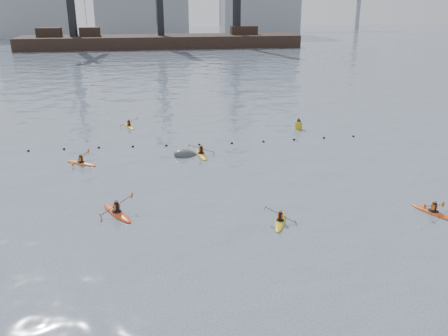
{
  "coord_description": "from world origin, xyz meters",
  "views": [
    {
      "loc": [
        -2.99,
        -18.91,
        12.8
      ],
      "look_at": [
        1.14,
        8.26,
        2.8
      ],
      "focal_mm": 38.0,
      "sensor_mm": 36.0,
      "label": 1
    }
  ],
  "objects_px": {
    "kayaker_1": "(280,221)",
    "kayaker_0": "(117,212)",
    "kayaker_3": "(201,154)",
    "kayaker_4": "(433,212)",
    "kayaker_2": "(81,163)",
    "kayaker_5": "(129,126)",
    "nav_buoy": "(298,125)",
    "mooring_buoy": "(186,155)"
  },
  "relations": [
    {
      "from": "kayaker_2",
      "to": "kayaker_3",
      "type": "xyz_separation_m",
      "value": [
        9.85,
        0.8,
        0.01
      ]
    },
    {
      "from": "kayaker_4",
      "to": "kayaker_5",
      "type": "bearing_deg",
      "value": -76.53
    },
    {
      "from": "kayaker_1",
      "to": "nav_buoy",
      "type": "relative_size",
      "value": 2.19
    },
    {
      "from": "kayaker_0",
      "to": "mooring_buoy",
      "type": "distance_m",
      "value": 12.02
    },
    {
      "from": "kayaker_2",
      "to": "nav_buoy",
      "type": "distance_m",
      "value": 21.98
    },
    {
      "from": "kayaker_1",
      "to": "mooring_buoy",
      "type": "bearing_deg",
      "value": 129.4
    },
    {
      "from": "kayaker_5",
      "to": "nav_buoy",
      "type": "bearing_deg",
      "value": -30.87
    },
    {
      "from": "kayaker_0",
      "to": "mooring_buoy",
      "type": "height_order",
      "value": "kayaker_0"
    },
    {
      "from": "kayaker_0",
      "to": "kayaker_4",
      "type": "height_order",
      "value": "kayaker_0"
    },
    {
      "from": "kayaker_5",
      "to": "nav_buoy",
      "type": "distance_m",
      "value": 17.51
    },
    {
      "from": "kayaker_4",
      "to": "nav_buoy",
      "type": "height_order",
      "value": "nav_buoy"
    },
    {
      "from": "kayaker_0",
      "to": "kayaker_5",
      "type": "bearing_deg",
      "value": 60.18
    },
    {
      "from": "mooring_buoy",
      "to": "nav_buoy",
      "type": "bearing_deg",
      "value": 29.62
    },
    {
      "from": "kayaker_1",
      "to": "kayaker_2",
      "type": "xyz_separation_m",
      "value": [
        -13.19,
        12.67,
        0.0
      ]
    },
    {
      "from": "kayaker_1",
      "to": "kayaker_4",
      "type": "distance_m",
      "value": 9.81
    },
    {
      "from": "kayaker_2",
      "to": "kayaker_5",
      "type": "relative_size",
      "value": 0.97
    },
    {
      "from": "kayaker_3",
      "to": "kayaker_4",
      "type": "xyz_separation_m",
      "value": [
        13.14,
        -13.7,
        -0.01
      ]
    },
    {
      "from": "kayaker_1",
      "to": "nav_buoy",
      "type": "xyz_separation_m",
      "value": [
        7.39,
        20.4,
        0.32
      ]
    },
    {
      "from": "kayaker_3",
      "to": "kayaker_0",
      "type": "bearing_deg",
      "value": -126.68
    },
    {
      "from": "kayaker_4",
      "to": "kayaker_1",
      "type": "bearing_deg",
      "value": -26.97
    },
    {
      "from": "kayaker_0",
      "to": "kayaker_3",
      "type": "relative_size",
      "value": 0.99
    },
    {
      "from": "kayaker_3",
      "to": "mooring_buoy",
      "type": "height_order",
      "value": "kayaker_3"
    },
    {
      "from": "kayaker_3",
      "to": "nav_buoy",
      "type": "bearing_deg",
      "value": 26.9
    },
    {
      "from": "nav_buoy",
      "to": "kayaker_0",
      "type": "bearing_deg",
      "value": -134.05
    },
    {
      "from": "kayaker_0",
      "to": "kayaker_5",
      "type": "height_order",
      "value": "kayaker_0"
    },
    {
      "from": "kayaker_2",
      "to": "kayaker_4",
      "type": "distance_m",
      "value": 26.36
    },
    {
      "from": "kayaker_1",
      "to": "kayaker_2",
      "type": "bearing_deg",
      "value": 156.57
    },
    {
      "from": "kayaker_0",
      "to": "kayaker_2",
      "type": "height_order",
      "value": "kayaker_0"
    },
    {
      "from": "kayaker_4",
      "to": "nav_buoy",
      "type": "xyz_separation_m",
      "value": [
        -2.41,
        20.63,
        0.31
      ]
    },
    {
      "from": "kayaker_4",
      "to": "kayaker_3",
      "type": "bearing_deg",
      "value": -71.81
    },
    {
      "from": "kayaker_2",
      "to": "kayaker_3",
      "type": "relative_size",
      "value": 0.85
    },
    {
      "from": "mooring_buoy",
      "to": "kayaker_5",
      "type": "bearing_deg",
      "value": 116.37
    },
    {
      "from": "kayaker_2",
      "to": "kayaker_4",
      "type": "relative_size",
      "value": 0.92
    },
    {
      "from": "kayaker_1",
      "to": "kayaker_5",
      "type": "relative_size",
      "value": 0.99
    },
    {
      "from": "kayaker_1",
      "to": "kayaker_5",
      "type": "xyz_separation_m",
      "value": [
        -9.78,
        23.87,
        0.0
      ]
    },
    {
      "from": "kayaker_2",
      "to": "nav_buoy",
      "type": "bearing_deg",
      "value": -35.15
    },
    {
      "from": "kayaker_2",
      "to": "kayaker_4",
      "type": "height_order",
      "value": "kayaker_2"
    },
    {
      "from": "kayaker_2",
      "to": "kayaker_0",
      "type": "bearing_deg",
      "value": -126.83
    },
    {
      "from": "kayaker_4",
      "to": "mooring_buoy",
      "type": "relative_size",
      "value": 1.49
    },
    {
      "from": "kayaker_1",
      "to": "kayaker_0",
      "type": "bearing_deg",
      "value": -174.84
    },
    {
      "from": "kayaker_3",
      "to": "mooring_buoy",
      "type": "bearing_deg",
      "value": 170.73
    },
    {
      "from": "kayaker_5",
      "to": "kayaker_0",
      "type": "bearing_deg",
      "value": -109.4
    }
  ]
}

